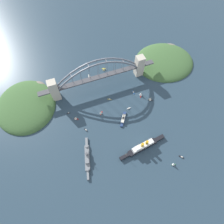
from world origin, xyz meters
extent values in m
plane|color=#283D4C|center=(0.00, 0.00, 0.00)|extent=(1400.00, 1400.00, 0.00)
cube|color=beige|center=(-93.30, 0.00, 24.75)|extent=(16.93, 16.54, 49.49)
cube|color=beige|center=(93.30, 0.00, 24.75)|extent=(16.93, 16.54, 49.49)
cube|color=#47474C|center=(0.00, 0.00, 26.14)|extent=(169.66, 11.37, 2.40)
cube|color=#47474C|center=(-113.76, 0.00, 26.14)|extent=(24.00, 11.37, 2.40)
cube|color=#47474C|center=(113.76, 0.00, 26.14)|extent=(24.00, 11.37, 2.40)
cube|color=slate|center=(-80.16, -5.12, 33.67)|extent=(19.88, 1.80, 17.51)
cube|color=slate|center=(-62.34, -5.12, 47.07)|extent=(19.57, 1.80, 14.39)
cube|color=slate|center=(-44.53, -5.12, 57.11)|extent=(19.17, 1.80, 11.27)
cube|color=slate|center=(-26.72, -5.12, 63.81)|extent=(18.68, 1.80, 8.10)
cube|color=slate|center=(-8.91, -5.12, 67.16)|extent=(18.11, 1.80, 4.86)
cube|color=slate|center=(8.91, -5.12, 67.16)|extent=(18.11, 1.80, 4.86)
cube|color=slate|center=(26.72, -5.12, 63.81)|extent=(18.68, 1.80, 8.10)
cube|color=slate|center=(44.53, -5.12, 57.11)|extent=(19.17, 1.80, 11.27)
cube|color=slate|center=(62.34, -5.12, 47.07)|extent=(19.57, 1.80, 14.39)
cube|color=slate|center=(80.16, -5.12, 33.67)|extent=(19.88, 1.80, 17.51)
cube|color=slate|center=(-80.16, 5.12, 33.67)|extent=(19.88, 1.80, 17.51)
cube|color=slate|center=(-62.34, 5.12, 47.07)|extent=(19.57, 1.80, 14.39)
cube|color=slate|center=(-44.53, 5.12, 57.11)|extent=(19.17, 1.80, 11.27)
cube|color=slate|center=(-26.72, 5.12, 63.81)|extent=(18.68, 1.80, 8.10)
cube|color=slate|center=(-8.91, 5.12, 67.16)|extent=(18.11, 1.80, 4.86)
cube|color=slate|center=(8.91, 5.12, 67.16)|extent=(18.11, 1.80, 4.86)
cube|color=slate|center=(26.72, 5.12, 63.81)|extent=(18.68, 1.80, 8.10)
cube|color=slate|center=(44.53, 5.12, 57.11)|extent=(19.17, 1.80, 11.27)
cube|color=slate|center=(62.34, 5.12, 47.07)|extent=(19.57, 1.80, 14.39)
cube|color=slate|center=(80.16, 5.12, 33.67)|extent=(19.88, 1.80, 17.51)
cube|color=slate|center=(-89.06, 0.00, 26.14)|extent=(1.40, 10.23, 1.40)
cube|color=slate|center=(-53.44, 0.00, 52.93)|extent=(1.40, 10.23, 1.40)
cube|color=slate|center=(-17.81, 0.00, 66.32)|extent=(1.40, 10.23, 1.40)
cube|color=slate|center=(17.81, 0.00, 66.32)|extent=(1.40, 10.23, 1.40)
cube|color=slate|center=(53.44, 0.00, 52.93)|extent=(1.40, 10.23, 1.40)
cube|color=slate|center=(89.06, 0.00, 26.14)|extent=(1.40, 10.23, 1.40)
cylinder|color=slate|center=(-71.25, -5.12, 34.27)|extent=(0.56, 0.56, 13.87)
cylinder|color=slate|center=(-71.25, 5.12, 34.27)|extent=(0.56, 0.56, 13.87)
cylinder|color=slate|center=(-53.44, -5.12, 40.13)|extent=(0.56, 0.56, 25.59)
cylinder|color=slate|center=(-53.44, 5.12, 40.13)|extent=(0.56, 0.56, 25.59)
cylinder|color=slate|center=(-35.63, -5.12, 44.32)|extent=(0.56, 0.56, 33.96)
cylinder|color=slate|center=(-35.63, 5.12, 44.32)|extent=(0.56, 0.56, 33.96)
cylinder|color=slate|center=(-17.81, -5.12, 46.83)|extent=(0.56, 0.56, 38.98)
cylinder|color=slate|center=(-17.81, 5.12, 46.83)|extent=(0.56, 0.56, 38.98)
cylinder|color=slate|center=(0.00, -5.12, 47.67)|extent=(0.56, 0.56, 40.66)
cylinder|color=slate|center=(0.00, 5.12, 47.67)|extent=(0.56, 0.56, 40.66)
cylinder|color=slate|center=(17.81, -5.12, 46.83)|extent=(0.56, 0.56, 38.98)
cylinder|color=slate|center=(17.81, 5.12, 46.83)|extent=(0.56, 0.56, 38.98)
cylinder|color=slate|center=(35.63, -5.12, 44.32)|extent=(0.56, 0.56, 33.96)
cylinder|color=slate|center=(35.63, 5.12, 44.32)|extent=(0.56, 0.56, 33.96)
cylinder|color=slate|center=(53.44, -5.12, 40.13)|extent=(0.56, 0.56, 25.59)
cylinder|color=slate|center=(53.44, 5.12, 40.13)|extent=(0.56, 0.56, 25.59)
cylinder|color=slate|center=(71.25, -5.12, 34.27)|extent=(0.56, 0.56, 13.87)
cylinder|color=slate|center=(71.25, 5.12, 34.27)|extent=(0.56, 0.56, 13.87)
ellipsoid|color=#3D6033|center=(-167.32, -12.08, 0.00)|extent=(139.63, 127.41, 24.17)
ellipsoid|color=#756B5B|center=(-198.73, -47.11, 0.00)|extent=(48.87, 38.22, 13.29)
ellipsoid|color=#3D6033|center=(157.95, -1.60, 0.00)|extent=(119.51, 134.93, 29.54)
ellipsoid|color=#756B5B|center=(131.06, -38.70, 0.00)|extent=(41.83, 40.48, 16.25)
cube|color=black|center=(-25.93, 163.86, 2.77)|extent=(56.03, 17.30, 5.53)
cube|color=black|center=(10.55, 168.55, 2.77)|extent=(18.96, 7.99, 5.53)
cube|color=black|center=(-62.41, 159.17, 2.77)|extent=(19.11, 9.12, 5.53)
cube|color=white|center=(-25.93, 163.86, 9.23)|extent=(42.16, 14.00, 7.39)
cube|color=white|center=(-14.65, 165.31, 14.52)|extent=(10.02, 8.86, 3.20)
cylinder|color=gold|center=(-23.88, 164.12, 17.19)|extent=(4.66, 4.66, 8.54)
cylinder|color=gold|center=(-33.11, 162.94, 17.19)|extent=(4.66, 4.66, 8.54)
cylinder|color=tan|center=(8.27, 168.26, 10.53)|extent=(0.50, 0.50, 10.00)
cube|color=slate|center=(72.20, 146.99, 1.92)|extent=(19.17, 45.36, 3.85)
cube|color=slate|center=(79.76, 175.86, 1.92)|extent=(7.30, 15.36, 3.85)
cube|color=slate|center=(64.64, 118.11, 1.92)|extent=(8.01, 15.54, 3.85)
cube|color=slate|center=(72.20, 146.99, 5.85)|extent=(11.93, 23.30, 4.00)
cylinder|color=slate|center=(77.40, 166.84, 4.95)|extent=(5.66, 5.66, 2.20)
cylinder|color=slate|center=(67.00, 127.14, 4.95)|extent=(5.66, 5.66, 2.20)
cylinder|color=slate|center=(72.20, 146.99, 12.85)|extent=(0.60, 0.60, 10.00)
cylinder|color=#4C4C51|center=(71.06, 142.66, 10.05)|extent=(4.45, 4.45, 4.40)
cube|color=navy|center=(-15.93, 98.05, 1.46)|extent=(17.08, 20.52, 2.92)
cube|color=navy|center=(-8.29, 109.15, 1.46)|extent=(7.75, 8.26, 2.92)
cube|color=navy|center=(-23.58, 86.94, 1.46)|extent=(8.53, 8.80, 2.92)
cube|color=beige|center=(-15.93, 98.05, 4.30)|extent=(15.28, 18.55, 2.77)
cylinder|color=black|center=(-15.93, 98.05, 6.89)|extent=(2.72, 2.72, 2.40)
cylinder|color=#B7B7B2|center=(14.04, -27.91, 0.45)|extent=(5.70, 2.00, 0.90)
cylinder|color=#B7B7B2|center=(13.42, -30.98, 0.45)|extent=(5.70, 2.00, 0.90)
cylinder|color=navy|center=(14.04, -27.91, 1.59)|extent=(0.14, 0.14, 1.39)
cylinder|color=navy|center=(13.42, -30.98, 1.59)|extent=(0.14, 0.14, 1.39)
ellipsoid|color=beige|center=(13.73, -29.44, 3.03)|extent=(6.70, 2.76, 1.49)
cylinder|color=navy|center=(16.61, -30.03, 3.03)|extent=(1.07, 1.54, 1.41)
cube|color=beige|center=(14.53, -29.61, 3.66)|extent=(3.64, 10.09, 0.20)
cube|color=beige|center=(10.91, -28.87, 3.18)|extent=(1.83, 3.92, 0.12)
cube|color=navy|center=(10.91, -28.87, 4.53)|extent=(1.10, 0.34, 1.50)
cylinder|color=#B7B7B2|center=(-22.99, -39.76, 0.45)|extent=(3.79, 5.69, 0.90)
cylinder|color=#B7B7B2|center=(-25.74, -38.19, 0.45)|extent=(3.79, 5.69, 0.90)
cylinder|color=black|center=(-22.99, -39.76, 1.42)|extent=(0.14, 0.14, 1.03)
cylinder|color=black|center=(-25.74, -38.19, 1.42)|extent=(0.14, 0.14, 1.03)
ellipsoid|color=gold|center=(-24.36, -38.98, 2.49)|extent=(4.74, 7.13, 1.11)
cylinder|color=black|center=(-26.07, -41.94, 2.49)|extent=(1.31, 1.22, 1.05)
cube|color=gold|center=(-24.84, -39.80, 2.96)|extent=(9.33, 6.35, 0.20)
cube|color=gold|center=(-22.70, -36.08, 2.60)|extent=(3.77, 2.81, 0.12)
cube|color=black|center=(-22.70, -36.08, 3.79)|extent=(0.65, 1.01, 1.50)
cube|color=#234C8C|center=(-61.70, 45.27, 0.41)|extent=(2.72, 6.51, 0.83)
cube|color=#234C8C|center=(-61.90, 49.53, 0.41)|extent=(1.43, 2.19, 0.83)
cube|color=#234C8C|center=(-61.51, 41.01, 0.41)|extent=(1.70, 2.20, 0.83)
cube|color=beige|center=(-61.67, 44.47, 1.34)|extent=(2.09, 3.29, 1.03)
cube|color=#2D6B3D|center=(-63.19, 210.97, 0.45)|extent=(5.08, 2.63, 0.91)
cube|color=#2D6B3D|center=(-66.41, 211.37, 0.45)|extent=(1.72, 1.12, 0.91)
cube|color=#2D6B3D|center=(-59.97, 210.58, 0.45)|extent=(1.75, 1.30, 0.91)
cylinder|color=tan|center=(-63.59, 211.02, 5.20)|extent=(0.16, 0.16, 8.59)
cone|color=white|center=(-62.18, 210.85, 4.77)|extent=(4.97, 4.97, 6.87)
cube|color=black|center=(-87.04, 75.89, 0.42)|extent=(6.86, 5.77, 0.84)
cube|color=black|center=(-90.64, 78.24, 0.42)|extent=(2.46, 2.18, 0.84)
cube|color=black|center=(-83.44, 73.53, 0.42)|extent=(2.59, 2.38, 0.84)
cylinder|color=tan|center=(-87.49, 76.18, 5.31)|extent=(0.16, 0.16, 8.94)
cone|color=silver|center=(-85.92, 75.15, 4.86)|extent=(8.19, 8.19, 7.15)
cube|color=silver|center=(-36.49, 78.64, 0.54)|extent=(5.22, 2.49, 1.08)
cube|color=silver|center=(-39.85, 78.34, 0.54)|extent=(1.78, 1.27, 1.08)
cube|color=silver|center=(-33.14, 78.94, 0.54)|extent=(1.80, 1.50, 1.08)
cube|color=beige|center=(-35.86, 78.70, 1.67)|extent=(2.66, 1.86, 1.18)
cube|color=gold|center=(-7.44, 43.74, 0.41)|extent=(5.46, 4.45, 0.81)
cube|color=gold|center=(-4.42, 41.69, 0.41)|extent=(2.03, 1.78, 0.81)
cube|color=gold|center=(-10.45, 45.79, 0.41)|extent=(2.13, 1.94, 0.81)
cube|color=beige|center=(-8.00, 44.12, 1.50)|extent=(3.01, 2.64, 1.38)
cube|color=black|center=(-82.91, 203.64, 0.45)|extent=(5.62, 5.89, 0.91)
cube|color=black|center=(-80.35, 200.78, 0.45)|extent=(2.26, 2.31, 0.91)
cube|color=black|center=(-85.47, 206.51, 0.45)|extent=(2.46, 2.48, 0.91)
cube|color=beige|center=(-83.39, 204.18, 1.54)|extent=(3.34, 3.42, 1.26)
cube|color=#B2231E|center=(69.41, 64.55, 0.42)|extent=(6.21, 4.80, 0.85)
cube|color=#B2231E|center=(66.02, 66.32, 0.42)|extent=(2.20, 1.85, 0.85)
cube|color=#B2231E|center=(72.80, 62.78, 0.42)|extent=(2.30, 2.04, 0.85)
cylinder|color=tan|center=(68.99, 64.77, 4.94)|extent=(0.16, 0.16, 8.19)
cone|color=silver|center=(70.47, 63.99, 4.53)|extent=(7.09, 7.09, 6.56)
cube|color=#B2231E|center=(-72.53, 58.52, 0.54)|extent=(4.99, 6.68, 1.08)
cube|color=#B2231E|center=(-70.62, 62.25, 0.54)|extent=(1.91, 2.35, 1.08)
cube|color=#B2231E|center=(-74.44, 54.80, 0.54)|extent=(2.10, 2.45, 1.08)
cylinder|color=tan|center=(-72.29, 58.99, 6.14)|extent=(0.16, 0.16, 10.13)
cone|color=white|center=(-73.13, 57.36, 5.64)|extent=(7.75, 7.75, 8.10)
cube|color=black|center=(58.95, 93.99, 0.58)|extent=(4.15, 5.79, 1.16)
cube|color=black|center=(60.56, 90.69, 0.58)|extent=(1.76, 2.11, 1.16)
cube|color=black|center=(57.33, 97.29, 0.58)|extent=(1.95, 2.21, 1.16)
cube|color=beige|center=(58.64, 94.61, 1.68)|extent=(2.59, 3.15, 1.04)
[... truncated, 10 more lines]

